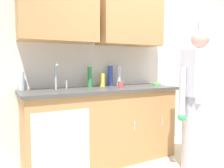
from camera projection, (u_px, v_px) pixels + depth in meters
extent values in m
cube|color=beige|center=(125.00, 57.00, 3.31)|extent=(4.80, 0.10, 2.70)
cube|color=#B27F4C|center=(58.00, 12.00, 2.58)|extent=(0.91, 0.34, 0.70)
cube|color=#B27F4C|center=(130.00, 20.00, 3.05)|extent=(0.91, 0.34, 0.70)
cube|color=#B27F4C|center=(102.00, 126.00, 2.82)|extent=(1.90, 0.60, 0.90)
cube|color=#B7BABF|center=(62.00, 145.00, 2.27)|extent=(0.60, 0.01, 0.72)
cylinder|color=silver|center=(134.00, 126.00, 2.68)|extent=(0.01, 0.01, 0.12)
cylinder|color=silver|center=(162.00, 122.00, 2.87)|extent=(0.01, 0.01, 0.12)
cube|color=#474442|center=(102.00, 90.00, 2.78)|extent=(1.96, 0.66, 0.04)
cube|color=#B7BABF|center=(63.00, 92.00, 2.55)|extent=(0.50, 0.36, 0.03)
cylinder|color=#B7BABF|center=(56.00, 77.00, 2.65)|extent=(0.02, 0.02, 0.30)
sphere|color=#B7BABF|center=(57.00, 65.00, 2.58)|extent=(0.04, 0.04, 0.04)
cylinder|color=#B7BABF|center=(67.00, 85.00, 2.72)|extent=(0.02, 0.02, 0.10)
cube|color=white|center=(197.00, 168.00, 2.60)|extent=(0.20, 0.26, 0.06)
cylinder|color=silver|center=(197.00, 133.00, 2.58)|extent=(0.34, 0.34, 0.88)
cube|color=silver|center=(199.00, 73.00, 2.52)|extent=(0.38, 0.22, 0.52)
sphere|color=#CC9E8E|center=(200.00, 39.00, 2.49)|extent=(0.20, 0.20, 0.20)
cube|color=white|center=(207.00, 95.00, 2.43)|extent=(0.32, 0.04, 0.16)
cylinder|color=silver|center=(182.00, 93.00, 2.45)|extent=(0.07, 0.07, 0.55)
sphere|color=#33B266|center=(182.00, 117.00, 2.47)|extent=(0.09, 0.09, 0.09)
cylinder|color=silver|center=(210.00, 90.00, 2.66)|extent=(0.07, 0.07, 0.55)
sphere|color=#33B266|center=(210.00, 113.00, 2.69)|extent=(0.09, 0.09, 0.09)
cylinder|color=#D8D14C|center=(102.00, 80.00, 2.99)|extent=(0.07, 0.07, 0.18)
cylinder|color=silver|center=(21.00, 81.00, 2.55)|extent=(0.07, 0.07, 0.21)
cylinder|color=silver|center=(119.00, 76.00, 3.08)|extent=(0.06, 0.06, 0.27)
cylinder|color=#2D8C4C|center=(90.00, 77.00, 2.89)|extent=(0.06, 0.06, 0.27)
cylinder|color=#334CB2|center=(110.00, 76.00, 3.08)|extent=(0.07, 0.07, 0.28)
cylinder|color=#B24C47|center=(121.00, 85.00, 2.81)|extent=(0.08, 0.08, 0.08)
cube|color=#4CBF4C|center=(156.00, 84.00, 3.15)|extent=(0.11, 0.07, 0.03)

